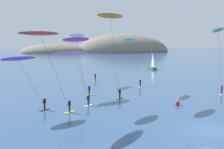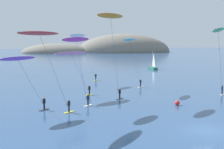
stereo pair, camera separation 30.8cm
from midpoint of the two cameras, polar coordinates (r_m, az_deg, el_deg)
name	(u,v)px [view 2 (the right image)]	position (r m, az deg, el deg)	size (l,w,h in m)	color
ground_plane	(207,131)	(30.68, 18.94, -10.80)	(600.00, 600.00, 0.00)	#2D4C75
headland_island	(112,52)	(218.85, -0.03, 4.54)	(115.34, 42.37, 28.62)	slate
sailboat_near	(152,67)	(90.53, 8.30, 1.47)	(1.42, 5.88, 5.70)	#23664C
kitesurfer_pink	(72,56)	(44.98, -7.85, 3.79)	(6.98, 4.15, 7.53)	yellow
kitesurfer_cyan	(131,45)	(50.25, 4.01, 5.97)	(6.35, 6.62, 9.57)	silver
kitesurfer_red	(42,40)	(32.03, -13.75, 6.78)	(6.69, 6.64, 10.21)	yellow
kitesurfer_green	(219,35)	(44.83, 21.06, 7.48)	(7.28, 7.31, 11.08)	silver
kitesurfer_orange	(111,23)	(41.88, 0.09, 10.39)	(5.19, 4.05, 13.14)	#2D2D33
kitesurfer_purple	(20,63)	(35.77, -17.92, 2.25)	(6.00, 4.48, 7.35)	#2D2D33
kitesurfer_white	(80,40)	(59.80, -6.42, 6.95)	(7.39, 6.30, 10.63)	yellow
kitesurfer_magenta	(77,46)	(37.28, -6.85, 5.81)	(4.71, 4.04, 9.66)	silver
marker_buoy	(177,103)	(41.02, 13.33, -5.64)	(0.70, 0.70, 0.70)	red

